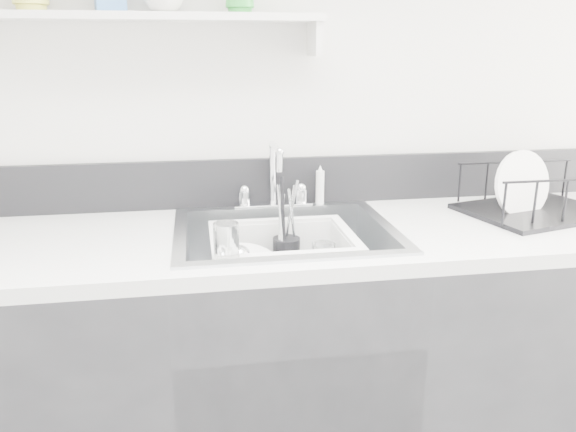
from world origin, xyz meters
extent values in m
cube|color=silver|center=(0.00, 1.49, 1.30)|extent=(3.50, 0.02, 2.60)
cube|color=#27272A|center=(0.00, 1.19, 0.44)|extent=(3.20, 0.62, 0.88)
cube|color=white|center=(0.00, 1.19, 0.90)|extent=(3.20, 0.62, 0.04)
cube|color=black|center=(0.00, 1.49, 1.00)|extent=(3.20, 0.02, 0.16)
cube|color=silver|center=(0.00, 1.44, 0.93)|extent=(0.26, 0.06, 0.02)
cylinder|color=silver|center=(-0.10, 1.44, 0.96)|extent=(0.04, 0.04, 0.05)
cylinder|color=silver|center=(0.10, 1.44, 0.96)|extent=(0.04, 0.04, 0.05)
cylinder|color=silver|center=(0.00, 1.44, 1.03)|extent=(0.02, 0.02, 0.20)
cylinder|color=silver|center=(0.00, 1.37, 1.14)|extent=(0.02, 0.15, 0.02)
cylinder|color=white|center=(0.16, 1.44, 0.99)|extent=(0.03, 0.03, 0.14)
cube|color=silver|center=(-0.35, 1.42, 1.52)|extent=(1.00, 0.16, 0.02)
cube|color=silver|center=(0.13, 1.42, 1.46)|extent=(0.02, 0.14, 0.10)
cylinder|color=white|center=(-0.11, 1.16, 0.78)|extent=(0.23, 0.23, 0.01)
cylinder|color=white|center=(-0.10, 1.17, 0.79)|extent=(0.22, 0.22, 0.01)
cylinder|color=white|center=(-0.12, 1.16, 0.82)|extent=(0.26, 0.25, 0.09)
cylinder|color=black|center=(0.02, 1.26, 0.82)|extent=(0.08, 0.08, 0.11)
cylinder|color=silver|center=(0.00, 1.27, 0.91)|extent=(0.01, 0.05, 0.21)
cylinder|color=silver|center=(0.03, 1.25, 0.90)|extent=(0.02, 0.04, 0.19)
cylinder|color=black|center=(0.01, 1.27, 0.94)|extent=(0.01, 0.06, 0.23)
cylinder|color=white|center=(0.12, 1.20, 0.82)|extent=(0.09, 0.09, 0.10)
cylinder|color=white|center=(-0.18, 1.00, 0.96)|extent=(0.08, 0.08, 0.09)
imported|color=white|center=(0.08, 1.12, 0.78)|extent=(0.10, 0.10, 0.03)
camera|label=1|loc=(-0.25, -0.35, 1.43)|focal=35.00mm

